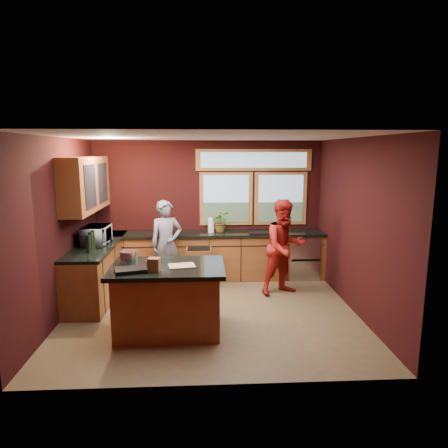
{
  "coord_description": "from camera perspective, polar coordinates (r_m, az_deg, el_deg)",
  "views": [
    {
      "loc": [
        -0.11,
        -5.94,
        2.5
      ],
      "look_at": [
        0.22,
        0.4,
        1.33
      ],
      "focal_mm": 32.0,
      "sensor_mm": 36.0,
      "label": 1
    }
  ],
  "objects": [
    {
      "name": "paper_bag",
      "position": [
        5.3,
        -9.97,
        -5.76
      ],
      "size": [
        0.17,
        0.14,
        0.18
      ],
      "primitive_type": "cube",
      "rotation": [
        0.0,
        0.0,
        -0.16
      ],
      "color": "brown",
      "rests_on": "island"
    },
    {
      "name": "stock_pot",
      "position": [
        5.74,
        -13.47,
        -4.63
      ],
      "size": [
        0.24,
        0.24,
        0.18
      ],
      "primitive_type": "cylinder",
      "color": "silver",
      "rests_on": "island"
    },
    {
      "name": "person_grey",
      "position": [
        7.41,
        -8.23,
        -2.87
      ],
      "size": [
        0.69,
        0.56,
        1.62
      ],
      "primitive_type": "imported",
      "rotation": [
        0.0,
        0.0,
        0.34
      ],
      "color": "slate",
      "rests_on": "floor"
    },
    {
      "name": "floor",
      "position": [
        6.44,
        -1.84,
        -12.41
      ],
      "size": [
        4.5,
        4.5,
        0.0
      ],
      "primitive_type": "plane",
      "color": "brown",
      "rests_on": "ground"
    },
    {
      "name": "island",
      "position": [
        5.7,
        -7.97,
        -10.45
      ],
      "size": [
        1.55,
        1.05,
        0.95
      ],
      "color": "brown",
      "rests_on": "floor"
    },
    {
      "name": "cutting_board",
      "position": [
        5.48,
        -6.04,
        -5.98
      ],
      "size": [
        0.39,
        0.31,
        0.02
      ],
      "primitive_type": "cube",
      "rotation": [
        0.0,
        0.0,
        0.19
      ],
      "color": "tan",
      "rests_on": "island"
    },
    {
      "name": "room_shell",
      "position": [
        6.32,
        -7.43,
        3.97
      ],
      "size": [
        4.52,
        4.02,
        2.71
      ],
      "color": "black",
      "rests_on": "ground"
    },
    {
      "name": "person_red",
      "position": [
        7.06,
        8.65,
        -3.29
      ],
      "size": [
        1.0,
        0.9,
        1.68
      ],
      "primitive_type": "imported",
      "rotation": [
        0.0,
        0.0,
        0.39
      ],
      "color": "#A21A12",
      "rests_on": "floor"
    },
    {
      "name": "black_tray",
      "position": [
        5.36,
        -13.15,
        -6.41
      ],
      "size": [
        0.46,
        0.37,
        0.05
      ],
      "primitive_type": "cube",
      "rotation": [
        0.0,
        0.0,
        0.25
      ],
      "color": "black",
      "rests_on": "island"
    },
    {
      "name": "back_counter",
      "position": [
        7.9,
        -0.67,
        -4.49
      ],
      "size": [
        4.5,
        0.64,
        0.93
      ],
      "color": "brown",
      "rests_on": "floor"
    },
    {
      "name": "potted_plant",
      "position": [
        7.81,
        -0.49,
        0.36
      ],
      "size": [
        0.37,
        0.32,
        0.41
      ],
      "primitive_type": "imported",
      "color": "#999999",
      "rests_on": "back_counter"
    },
    {
      "name": "paper_towel",
      "position": [
        7.77,
        -1.86,
        -0.18
      ],
      "size": [
        0.12,
        0.12,
        0.28
      ],
      "primitive_type": "cylinder",
      "color": "silver",
      "rests_on": "back_counter"
    },
    {
      "name": "microwave",
      "position": [
        7.09,
        -17.74,
        -1.54
      ],
      "size": [
        0.41,
        0.59,
        0.32
      ],
      "primitive_type": "imported",
      "rotation": [
        0.0,
        0.0,
        1.53
      ],
      "color": "#999999",
      "rests_on": "left_counter"
    },
    {
      "name": "left_counter",
      "position": [
        7.32,
        -17.55,
        -6.2
      ],
      "size": [
        0.64,
        2.3,
        0.93
      ],
      "color": "brown",
      "rests_on": "floor"
    }
  ]
}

